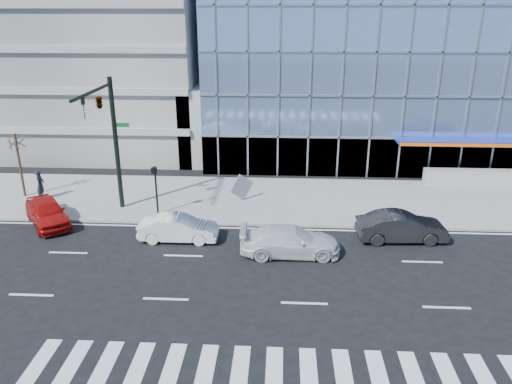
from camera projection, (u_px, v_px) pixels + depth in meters
ground at (301, 259)px, 25.09m from camera, size 160.00×160.00×0.00m
sidewalk at (298, 199)px, 32.54m from camera, size 120.00×8.00×0.15m
theatre_building at (447, 57)px, 46.04m from camera, size 42.00×26.00×15.00m
parking_garage at (83, 27)px, 46.88m from camera, size 24.00×24.00×20.00m
ramp_block at (223, 121)px, 41.16m from camera, size 6.00×8.00×6.00m
traffic_signal at (104, 116)px, 27.75m from camera, size 1.14×5.74×8.00m
ped_signal_post at (155, 183)px, 29.38m from camera, size 0.30×0.33×3.00m
street_tree_near at (16, 143)px, 31.68m from camera, size 1.10×1.10×4.23m
white_suv at (290, 241)px, 25.31m from camera, size 5.17×2.28×1.48m
white_sedan at (178, 228)px, 26.86m from camera, size 4.26×1.51×1.40m
dark_sedan at (401, 227)px, 26.80m from camera, size 4.87×1.96×1.57m
red_sedan at (47, 212)px, 28.78m from camera, size 4.19×4.72×1.55m
pedestrian at (40, 185)px, 32.12m from camera, size 0.52×0.74×1.94m
tilted_panel at (242, 187)px, 31.88m from camera, size 1.44×1.19×1.81m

